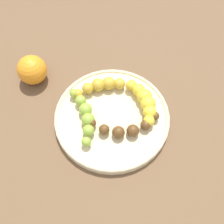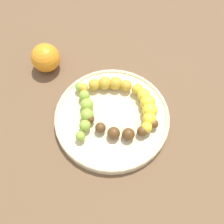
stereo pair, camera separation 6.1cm
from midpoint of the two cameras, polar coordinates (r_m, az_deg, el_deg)
The scene contains 7 objects.
ground_plane at distance 0.65m, azimuth 2.70°, elevation -1.86°, with size 2.40×2.40×0.00m, color brown.
fruit_bowl at distance 0.64m, azimuth 2.75°, elevation -1.36°, with size 0.28×0.28×0.02m.
banana_green at distance 0.62m, azimuth -3.06°, elevation 0.17°, with size 0.05×0.15×0.03m.
banana_overripe at distance 0.60m, azimuth 4.95°, elevation -4.21°, with size 0.17×0.06×0.03m.
banana_yellow at distance 0.63m, azimuth 10.33°, elevation 0.89°, with size 0.06×0.13×0.04m.
banana_spotted at distance 0.66m, azimuth 2.28°, elevation 5.67°, with size 0.15×0.05×0.03m.
orange_fruit at distance 0.72m, azimuth -11.80°, elevation 11.21°, with size 0.08×0.08×0.08m, color orange.
Camera 2 is at (-0.01, 0.29, 0.58)m, focal length 42.22 mm.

